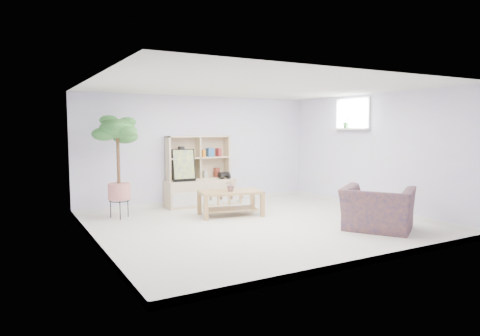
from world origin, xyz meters
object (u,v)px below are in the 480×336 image
floor_tree (118,167)px  storage_unit (200,171)px  coffee_table (230,203)px  armchair (377,206)px

floor_tree → storage_unit: bearing=13.1°
storage_unit → coffee_table: (0.09, -1.24, -0.52)m
floor_tree → armchair: bearing=-40.8°
floor_tree → coffee_table: bearing=-22.6°
coffee_table → armchair: bearing=-43.3°
coffee_table → armchair: armchair is taller
floor_tree → armchair: size_ratio=1.75×
coffee_table → armchair: (1.59, -2.24, 0.17)m
storage_unit → armchair: size_ratio=1.38×
floor_tree → armchair: 4.70m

